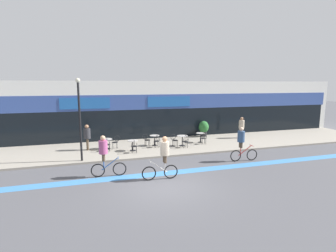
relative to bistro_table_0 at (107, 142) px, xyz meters
name	(u,v)px	position (x,y,z in m)	size (l,w,h in m)	color
ground_plane	(164,186)	(2.01, -7.32, -0.63)	(120.00, 120.00, 0.00)	#4C4C51
sidewalk_slab	(136,148)	(2.01, -0.07, -0.57)	(40.00, 5.50, 0.12)	gray
storefront_facade	(126,109)	(2.01, 4.64, 1.77)	(40.00, 4.06, 4.81)	silver
bike_lane_stripe	(155,174)	(2.01, -5.65, -0.63)	(36.00, 0.70, 0.01)	#3D7AB7
bistro_table_0	(107,142)	(0.00, 0.00, 0.00)	(0.78, 0.78, 0.71)	black
bistro_table_1	(133,143)	(1.64, -1.01, 0.00)	(0.71, 0.71, 0.71)	black
bistro_table_2	(155,138)	(3.42, 0.06, 0.02)	(0.69, 0.69, 0.75)	black
bistro_table_3	(182,138)	(5.31, -0.62, 0.03)	(0.78, 0.78, 0.75)	black
bistro_table_4	(200,136)	(7.04, 0.03, 0.01)	(0.65, 0.65, 0.73)	black
cafe_chair_0_near	(107,144)	(-0.01, -0.62, 0.01)	(0.45, 0.60, 0.90)	black
cafe_chair_0_side	(116,141)	(0.63, 0.00, 0.01)	(0.59, 0.43, 0.90)	black
cafe_chair_1_near	(134,145)	(1.63, -1.63, 0.01)	(0.45, 0.60, 0.90)	black
cafe_chair_2_near	(157,140)	(3.43, -0.56, 0.01)	(0.43, 0.59, 0.90)	black
cafe_chair_2_side	(146,139)	(2.80, 0.06, 0.01)	(0.59, 0.43, 0.90)	black
cafe_chair_3_near	(185,141)	(5.32, -1.25, 0.01)	(0.42, 0.59, 0.90)	black
cafe_chair_3_side	(174,139)	(4.69, -0.63, 0.01)	(0.59, 0.43, 0.90)	black
cafe_chair_4_near	(204,137)	(7.03, -0.59, 0.01)	(0.44, 0.59, 0.90)	black
planter_pot	(204,128)	(8.27, 2.16, 0.21)	(0.86, 0.86, 1.32)	#232326
lamp_post	(80,113)	(-1.59, -2.42, 2.27)	(0.26, 0.26, 4.77)	black
cyclist_0	(163,155)	(2.24, -6.43, 0.58)	(1.77, 0.50, 2.11)	black
cyclist_1	(105,153)	(-0.43, -5.23, 0.57)	(1.74, 0.53, 2.08)	black
cyclist_2	(242,142)	(7.52, -4.85, 0.54)	(1.74, 0.53, 2.06)	black
pedestrian_near_end	(241,126)	(10.98, 0.63, 0.53)	(0.56, 0.56, 1.75)	#4C3D2D
pedestrian_far_end	(87,135)	(-1.26, 0.12, 0.52)	(0.46, 0.46, 1.74)	#4C3D2D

